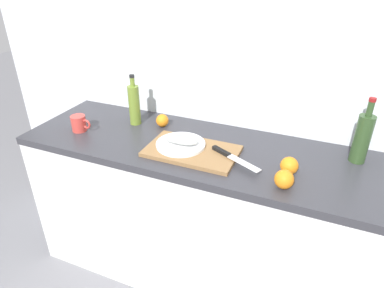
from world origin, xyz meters
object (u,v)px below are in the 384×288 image
cutting_board (192,151)px  white_plate (181,144)px  wine_bottle (362,138)px  chef_knife (229,155)px  fish_fillet (181,140)px  olive_oil_bottle (134,104)px  coffee_mug_0 (79,123)px  orange_0 (289,166)px

cutting_board → white_plate: white_plate is taller
cutting_board → wine_bottle: (0.76, 0.24, 0.12)m
cutting_board → chef_knife: 0.19m
fish_fillet → wine_bottle: size_ratio=0.59×
chef_knife → olive_oil_bottle: 0.67m
olive_oil_bottle → wine_bottle: 1.20m
cutting_board → coffee_mug_0: coffee_mug_0 is taller
coffee_mug_0 → fish_fillet: bearing=2.7°
chef_knife → wine_bottle: size_ratio=0.85×
white_plate → chef_knife: (0.26, -0.01, 0.00)m
wine_bottle → coffee_mug_0: size_ratio=2.65×
wine_bottle → orange_0: bearing=-140.1°
white_plate → wine_bottle: size_ratio=0.78×
olive_oil_bottle → wine_bottle: wine_bottle is taller
cutting_board → coffee_mug_0: size_ratio=3.75×
orange_0 → white_plate: bearing=178.4°
white_plate → coffee_mug_0: size_ratio=2.07×
orange_0 → wine_bottle: bearing=39.9°
chef_knife → orange_0: (0.28, -0.00, 0.01)m
cutting_board → fish_fillet: size_ratio=2.42×
fish_fillet → coffee_mug_0: 0.61m
fish_fillet → wine_bottle: bearing=15.2°
coffee_mug_0 → orange_0: 1.15m
white_plate → olive_oil_bottle: (-0.37, 0.18, 0.09)m
cutting_board → white_plate: (-0.07, 0.01, 0.02)m
olive_oil_bottle → coffee_mug_0: size_ratio=2.43×
white_plate → orange_0: size_ratio=3.10×
white_plate → cutting_board: bearing=-11.1°
fish_fillet → coffee_mug_0: size_ratio=1.55×
white_plate → coffee_mug_0: bearing=-177.3°
chef_knife → coffee_mug_0: bearing=-152.4°
coffee_mug_0 → chef_knife: bearing=1.0°
white_plate → coffee_mug_0: (-0.61, -0.03, 0.02)m
white_plate → chef_knife: chef_knife is taller
white_plate → fish_fillet: fish_fillet is taller
cutting_board → olive_oil_bottle: size_ratio=1.54×
white_plate → fish_fillet: (0.00, 0.00, 0.03)m
fish_fillet → olive_oil_bottle: olive_oil_bottle is taller
olive_oil_bottle → coffee_mug_0: (-0.24, -0.20, -0.08)m
fish_fillet → chef_knife: size_ratio=0.69×
white_plate → olive_oil_bottle: 0.42m
white_plate → olive_oil_bottle: bearing=154.6°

